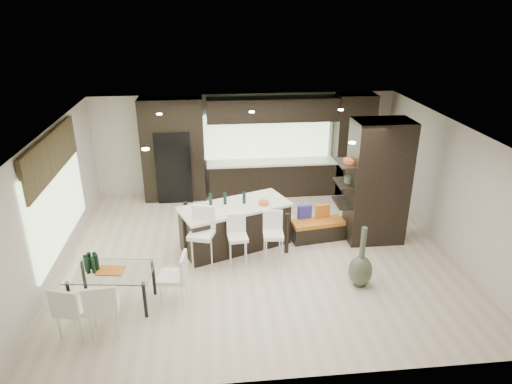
{
  "coord_description": "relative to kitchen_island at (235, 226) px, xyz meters",
  "views": [
    {
      "loc": [
        -0.93,
        -8.34,
        4.96
      ],
      "look_at": [
        0.0,
        0.6,
        1.15
      ],
      "focal_mm": 32.0,
      "sensor_mm": 36.0,
      "label": 1
    }
  ],
  "objects": [
    {
      "name": "ceiling_spots",
      "position": [
        0.47,
        -0.11,
        2.2
      ],
      "size": [
        4.0,
        3.0,
        0.02
      ],
      "primitive_type": "cube",
      "color": "white",
      "rests_on": "ceiling"
    },
    {
      "name": "back_wall",
      "position": [
        0.47,
        3.14,
        0.87
      ],
      "size": [
        8.0,
        0.02,
        2.7
      ],
      "primitive_type": "cube",
      "color": "beige",
      "rests_on": "ground"
    },
    {
      "name": "window_left",
      "position": [
        -3.49,
        -0.16,
        0.87
      ],
      "size": [
        0.04,
        3.2,
        1.9
      ],
      "primitive_type": "cube",
      "color": "#B2D199",
      "rests_on": "left_wall"
    },
    {
      "name": "chair_far",
      "position": [
        -2.68,
        -2.58,
        -0.04
      ],
      "size": [
        0.61,
        0.61,
        0.89
      ],
      "primitive_type": "cube",
      "rotation": [
        0.0,
        0.0,
        -0.32
      ],
      "color": "white",
      "rests_on": "ground"
    },
    {
      "name": "window_back",
      "position": [
        1.07,
        3.1,
        1.07
      ],
      "size": [
        3.4,
        0.04,
        1.2
      ],
      "primitive_type": "cube",
      "color": "#B2D199",
      "rests_on": "back_wall"
    },
    {
      "name": "stool_right",
      "position": [
        0.71,
        -0.79,
        -0.04
      ],
      "size": [
        0.42,
        0.42,
        0.89
      ],
      "primitive_type": "cube",
      "rotation": [
        0.0,
        0.0,
        -0.06
      ],
      "color": "white",
      "rests_on": "ground"
    },
    {
      "name": "chair_end",
      "position": [
        -1.21,
        -1.86,
        -0.05
      ],
      "size": [
        0.52,
        0.52,
        0.87
      ],
      "primitive_type": "cube",
      "rotation": [
        0.0,
        0.0,
        1.44
      ],
      "color": "white",
      "rests_on": "ground"
    },
    {
      "name": "stone_accent",
      "position": [
        -3.46,
        -0.16,
        1.77
      ],
      "size": [
        0.08,
        3.0,
        0.8
      ],
      "primitive_type": "cube",
      "color": "brown",
      "rests_on": "left_wall"
    },
    {
      "name": "stool_left",
      "position": [
        -0.71,
        -0.82,
        0.04
      ],
      "size": [
        0.57,
        0.57,
        1.03
      ],
      "primitive_type": "cube",
      "rotation": [
        0.0,
        0.0,
        -0.3
      ],
      "color": "white",
      "rests_on": "ground"
    },
    {
      "name": "bench",
      "position": [
        1.83,
        0.12,
        -0.26
      ],
      "size": [
        1.23,
        0.62,
        0.45
      ],
      "primitive_type": "cube",
      "rotation": [
        0.0,
        0.0,
        0.15
      ],
      "color": "black",
      "rests_on": "ground"
    },
    {
      "name": "back_cabinetry",
      "position": [
        0.97,
        2.81,
        0.87
      ],
      "size": [
        6.8,
        0.68,
        2.7
      ],
      "primitive_type": "cube",
      "color": "black",
      "rests_on": "ground"
    },
    {
      "name": "right_wall",
      "position": [
        4.47,
        -0.36,
        0.87
      ],
      "size": [
        0.02,
        7.0,
        2.7
      ],
      "primitive_type": "cube",
      "color": "beige",
      "rests_on": "ground"
    },
    {
      "name": "ground",
      "position": [
        0.47,
        -0.36,
        -0.48
      ],
      "size": [
        8.0,
        8.0,
        0.0
      ],
      "primitive_type": "plane",
      "color": "beige",
      "rests_on": "ground"
    },
    {
      "name": "refrigerator",
      "position": [
        -1.43,
        2.76,
        0.47
      ],
      "size": [
        0.9,
        0.68,
        1.9
      ],
      "primitive_type": "cube",
      "color": "black",
      "rests_on": "ground"
    },
    {
      "name": "chair_near",
      "position": [
        -2.24,
        -2.59,
        -0.02
      ],
      "size": [
        0.55,
        0.55,
        0.92
      ],
      "primitive_type": "cube",
      "rotation": [
        0.0,
        0.0,
        0.1
      ],
      "color": "white",
      "rests_on": "ground"
    },
    {
      "name": "partition_column",
      "position": [
        3.07,
        0.04,
        0.87
      ],
      "size": [
        1.2,
        0.8,
        2.7
      ],
      "primitive_type": "cube",
      "color": "black",
      "rests_on": "ground"
    },
    {
      "name": "dining_table",
      "position": [
        -2.24,
        -1.86,
        -0.14
      ],
      "size": [
        1.51,
        0.97,
        0.69
      ],
      "primitive_type": "cube",
      "rotation": [
        0.0,
        0.0,
        -0.13
      ],
      "color": "white",
      "rests_on": "ground"
    },
    {
      "name": "kitchen_island",
      "position": [
        0.0,
        0.0,
        0.0
      ],
      "size": [
        2.51,
        1.76,
        0.96
      ],
      "primitive_type": "cube",
      "rotation": [
        0.0,
        0.0,
        0.37
      ],
      "color": "black",
      "rests_on": "ground"
    },
    {
      "name": "left_wall",
      "position": [
        -3.53,
        -0.36,
        0.87
      ],
      "size": [
        0.02,
        7.0,
        2.7
      ],
      "primitive_type": "cube",
      "color": "beige",
      "rests_on": "ground"
    },
    {
      "name": "floor_vase",
      "position": [
        2.22,
        -1.72,
        0.12
      ],
      "size": [
        0.57,
        0.57,
        1.21
      ],
      "primitive_type": null,
      "rotation": [
        0.0,
        0.0,
        -0.35
      ],
      "color": "#3E4A35",
      "rests_on": "ground"
    },
    {
      "name": "stool_mid",
      "position": [
        0.0,
        -0.79,
        -0.05
      ],
      "size": [
        0.41,
        0.41,
        0.86
      ],
      "primitive_type": "cube",
      "rotation": [
        0.0,
        0.0,
        0.09
      ],
      "color": "white",
      "rests_on": "ground"
    },
    {
      "name": "ceiling",
      "position": [
        0.47,
        -0.36,
        2.22
      ],
      "size": [
        8.0,
        7.0,
        0.02
      ],
      "primitive_type": "cube",
      "color": "white",
      "rests_on": "ground"
    }
  ]
}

